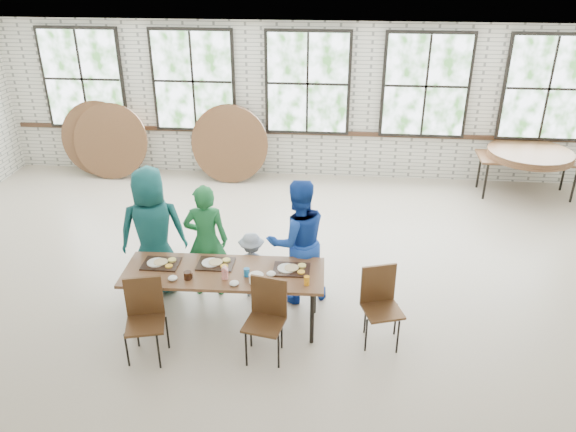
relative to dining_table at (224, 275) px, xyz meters
The scene contains 13 objects.
room 5.15m from the dining_table, 82.14° to the left, with size 12.00×12.00×12.00m.
dining_table is the anchor object (origin of this frame).
chair_near_left 1.01m from the dining_table, 140.83° to the right, with size 0.51×0.50×0.95m.
chair_near_right 0.78m from the dining_table, 41.42° to the right, with size 0.49×0.48×0.95m.
chair_spare 1.87m from the dining_table, ahead, with size 0.52×0.51×0.95m.
adult_teal 1.26m from the dining_table, 148.38° to the left, with size 0.86×0.56×1.77m, color #165756.
adult_green 0.75m from the dining_table, 118.64° to the left, with size 0.57×0.38×1.57m, color #1B6531.
toddler 0.73m from the dining_table, 70.12° to the left, with size 0.59×0.34×0.91m, color #152943.
adult_blue 1.07m from the dining_table, 37.85° to the left, with size 0.82×0.64×1.68m, color #173FA7.
storage_table 6.51m from the dining_table, 42.54° to the left, with size 1.82×0.79×0.74m.
tabletop_clutter 0.12m from the dining_table, 15.85° to the right, with size 2.05×0.65×0.11m.
round_tops_stacked 6.51m from the dining_table, 42.54° to the left, with size 1.50×1.50×0.13m.
round_tops_leaning 5.11m from the dining_table, 113.92° to the left, with size 4.19×0.51×1.49m.
Camera 1 is at (0.61, -6.17, 4.28)m, focal length 35.00 mm.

